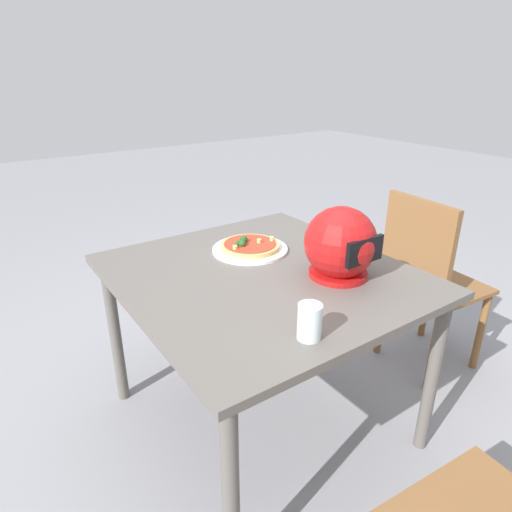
% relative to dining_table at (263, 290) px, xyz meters
% --- Properties ---
extents(ground_plane, '(14.00, 14.00, 0.00)m').
position_rel_dining_table_xyz_m(ground_plane, '(0.00, 0.00, -0.64)').
color(ground_plane, gray).
extents(dining_table, '(1.02, 1.09, 0.72)m').
position_rel_dining_table_xyz_m(dining_table, '(0.00, 0.00, 0.00)').
color(dining_table, '#5B5651').
rests_on(dining_table, ground).
extents(pizza_plate, '(0.32, 0.32, 0.01)m').
position_rel_dining_table_xyz_m(pizza_plate, '(-0.08, -0.20, 0.08)').
color(pizza_plate, white).
rests_on(pizza_plate, dining_table).
extents(pizza, '(0.25, 0.25, 0.05)m').
position_rel_dining_table_xyz_m(pizza, '(-0.08, -0.20, 0.10)').
color(pizza, tan).
rests_on(pizza, pizza_plate).
extents(motorcycle_helmet, '(0.26, 0.26, 0.26)m').
position_rel_dining_table_xyz_m(motorcycle_helmet, '(-0.21, 0.19, 0.20)').
color(motorcycle_helmet, '#B21414').
rests_on(motorcycle_helmet, dining_table).
extents(drinking_glass, '(0.07, 0.07, 0.11)m').
position_rel_dining_table_xyz_m(drinking_glass, '(0.15, 0.43, 0.13)').
color(drinking_glass, silver).
rests_on(drinking_glass, dining_table).
extents(chair_side, '(0.44, 0.44, 0.90)m').
position_rel_dining_table_xyz_m(chair_side, '(-0.87, 0.12, -0.13)').
color(chair_side, brown).
rests_on(chair_side, ground).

